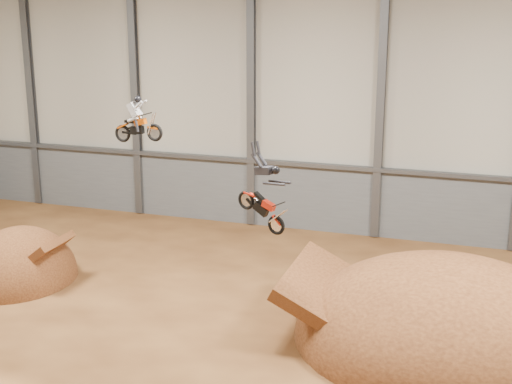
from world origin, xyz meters
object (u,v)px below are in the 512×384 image
takeoff_ramp (21,280)px  fmx_rider_a (139,117)px  landing_ramp (445,345)px  fmx_rider_b (258,186)px

takeoff_ramp → fmx_rider_a: bearing=-5.2°
landing_ramp → fmx_rider_a: bearing=-179.2°
fmx_rider_a → fmx_rider_b: (5.31, -1.98, -1.73)m
landing_ramp → fmx_rider_a: size_ratio=5.21×
landing_ramp → fmx_rider_b: bearing=-161.2°
takeoff_ramp → fmx_rider_b: 13.30m
takeoff_ramp → landing_ramp: 17.96m
fmx_rider_a → fmx_rider_b: bearing=-14.8°
takeoff_ramp → fmx_rider_a: size_ratio=2.62×
landing_ramp → takeoff_ramp: bearing=178.6°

